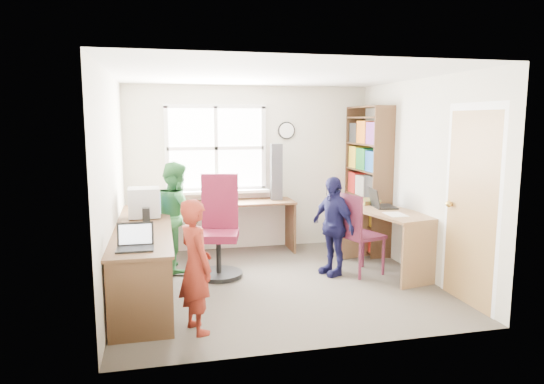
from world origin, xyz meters
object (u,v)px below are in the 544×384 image
(laptop_right, at_px, (380,203))
(person_green, at_px, (177,216))
(wooden_chair, at_px, (357,231))
(right_desk, at_px, (387,227))
(person_red, at_px, (196,266))
(bookshelf, at_px, (368,182))
(swivel_chair, at_px, (219,233))
(crt_monitor, at_px, (144,203))
(laptop_left, at_px, (135,243))
(person_navy, at_px, (333,226))
(cd_tower, at_px, (276,172))
(potted_plant, at_px, (216,190))
(l_desk, at_px, (162,259))

(laptop_right, distance_m, person_green, 2.63)
(wooden_chair, bearing_deg, right_desk, -9.83)
(right_desk, height_order, person_red, person_red)
(right_desk, height_order, bookshelf, bookshelf)
(swivel_chair, relative_size, crt_monitor, 3.30)
(laptop_right, bearing_deg, crt_monitor, 93.69)
(bookshelf, height_order, crt_monitor, bookshelf)
(laptop_left, distance_m, person_navy, 2.54)
(cd_tower, bearing_deg, laptop_left, -123.59)
(person_green, bearing_deg, crt_monitor, 114.72)
(bookshelf, distance_m, swivel_chair, 2.42)
(laptop_left, xyz_separation_m, potted_plant, (1.00, 2.40, 0.11))
(wooden_chair, distance_m, laptop_left, 2.78)
(wooden_chair, distance_m, potted_plant, 2.14)
(potted_plant, bearing_deg, wooden_chair, -41.47)
(bookshelf, xyz_separation_m, person_navy, (-0.90, -1.00, -0.39))
(laptop_left, relative_size, person_green, 0.24)
(potted_plant, bearing_deg, bookshelf, -8.18)
(laptop_left, distance_m, person_green, 1.78)
(l_desk, bearing_deg, cd_tower, 46.55)
(wooden_chair, height_order, person_navy, person_navy)
(cd_tower, xyz_separation_m, person_green, (-1.46, -0.63, -0.46))
(swivel_chair, distance_m, potted_plant, 1.10)
(l_desk, xyz_separation_m, person_navy, (2.06, 0.47, 0.16))
(laptop_right, bearing_deg, bookshelf, -5.97)
(l_desk, xyz_separation_m, wooden_chair, (2.35, 0.39, 0.09))
(bookshelf, distance_m, person_red, 3.54)
(potted_plant, distance_m, person_navy, 1.87)
(right_desk, height_order, crt_monitor, crt_monitor)
(l_desk, distance_m, person_red, 0.89)
(right_desk, relative_size, bookshelf, 0.69)
(l_desk, bearing_deg, person_green, 80.08)
(right_desk, distance_m, crt_monitor, 3.01)
(l_desk, relative_size, swivel_chair, 2.38)
(crt_monitor, distance_m, cd_tower, 2.07)
(laptop_left, bearing_deg, crt_monitor, 88.78)
(laptop_left, relative_size, cd_tower, 0.40)
(l_desk, bearing_deg, laptop_left, -110.61)
(bookshelf, distance_m, crt_monitor, 3.21)
(wooden_chair, bearing_deg, l_desk, 171.42)
(laptop_right, relative_size, potted_plant, 1.20)
(crt_monitor, bearing_deg, cd_tower, 24.96)
(l_desk, relative_size, laptop_right, 7.48)
(bookshelf, bearing_deg, l_desk, -153.57)
(l_desk, xyz_separation_m, swivel_chair, (0.69, 0.76, 0.08))
(right_desk, relative_size, crt_monitor, 3.85)
(cd_tower, relative_size, potted_plant, 2.49)
(bookshelf, relative_size, potted_plant, 6.40)
(swivel_chair, distance_m, cd_tower, 1.51)
(bookshelf, bearing_deg, laptop_right, -102.57)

